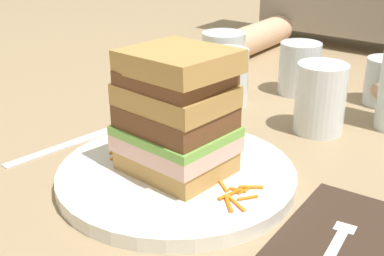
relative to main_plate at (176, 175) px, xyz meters
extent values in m
plane|color=#9E8460|center=(0.00, -0.01, -0.01)|extent=(3.00, 3.00, 0.00)
cylinder|color=white|center=(0.00, 0.00, 0.00)|extent=(0.27, 0.27, 0.02)
cube|color=tan|center=(0.00, 0.00, 0.02)|extent=(0.12, 0.10, 0.02)
cube|color=beige|center=(0.00, 0.00, 0.04)|extent=(0.12, 0.11, 0.02)
cube|color=#7AB74C|center=(0.00, 0.00, 0.06)|extent=(0.12, 0.11, 0.01)
cube|color=brown|center=(0.00, 0.00, 0.07)|extent=(0.12, 0.10, 0.02)
cube|color=tan|center=(0.00, 0.00, 0.10)|extent=(0.12, 0.10, 0.02)
cube|color=brown|center=(0.00, 0.00, 0.12)|extent=(0.11, 0.10, 0.02)
cube|color=tan|center=(0.01, 0.00, 0.13)|extent=(0.12, 0.11, 0.03)
cylinder|color=orange|center=(-0.10, 0.01, 0.01)|extent=(0.01, 0.03, 0.00)
cylinder|color=orange|center=(-0.06, 0.01, 0.01)|extent=(0.02, 0.02, 0.00)
cylinder|color=orange|center=(-0.08, -0.02, 0.01)|extent=(0.01, 0.03, 0.00)
cylinder|color=orange|center=(-0.07, 0.02, 0.01)|extent=(0.02, 0.02, 0.00)
cylinder|color=orange|center=(-0.10, 0.02, 0.01)|extent=(0.01, 0.03, 0.00)
cylinder|color=orange|center=(-0.09, 0.02, 0.01)|extent=(0.01, 0.02, 0.00)
cylinder|color=orange|center=(-0.10, 0.02, 0.01)|extent=(0.03, 0.01, 0.00)
cylinder|color=orange|center=(-0.08, -0.01, 0.01)|extent=(0.01, 0.02, 0.00)
cylinder|color=orange|center=(-0.09, 0.00, 0.01)|extent=(0.01, 0.03, 0.00)
cylinder|color=orange|center=(-0.08, -0.01, 0.01)|extent=(0.01, 0.03, 0.00)
cylinder|color=orange|center=(0.08, -0.01, 0.01)|extent=(0.01, 0.03, 0.00)
cylinder|color=orange|center=(0.09, -0.02, 0.01)|extent=(0.03, 0.02, 0.00)
cylinder|color=orange|center=(0.09, 0.00, 0.01)|extent=(0.01, 0.02, 0.00)
cylinder|color=orange|center=(0.08, 0.00, 0.01)|extent=(0.02, 0.01, 0.00)
cylinder|color=orange|center=(0.09, 0.01, 0.01)|extent=(0.02, 0.02, 0.00)
cylinder|color=orange|center=(0.09, -0.03, 0.01)|extent=(0.02, 0.02, 0.00)
cylinder|color=orange|center=(0.06, 0.00, 0.01)|extent=(0.02, 0.02, 0.00)
cylinder|color=orange|center=(0.10, 0.00, 0.01)|extent=(0.02, 0.02, 0.00)
cube|color=#38281E|center=(0.19, 0.02, -0.01)|extent=(0.11, 0.16, 0.00)
cube|color=silver|center=(0.19, 0.02, 0.00)|extent=(0.02, 0.02, 0.00)
cylinder|color=silver|center=(0.19, 0.05, 0.00)|extent=(0.01, 0.04, 0.00)
cylinder|color=silver|center=(0.19, 0.05, 0.00)|extent=(0.01, 0.04, 0.00)
cylinder|color=silver|center=(0.18, 0.05, 0.00)|extent=(0.01, 0.04, 0.00)
cylinder|color=silver|center=(0.18, 0.05, 0.00)|extent=(0.01, 0.04, 0.00)
cube|color=silver|center=(-0.18, -0.05, -0.01)|extent=(0.03, 0.10, 0.00)
cube|color=silver|center=(-0.17, 0.05, -0.01)|extent=(0.03, 0.11, 0.00)
cylinder|color=white|center=(0.07, 0.23, 0.04)|extent=(0.07, 0.07, 0.10)
cylinder|color=#E55638|center=(0.07, 0.23, 0.03)|extent=(0.06, 0.06, 0.08)
cylinder|color=silver|center=(-0.09, 0.25, 0.04)|extent=(0.06, 0.06, 0.09)
cylinder|color=silver|center=(-0.02, 0.36, 0.03)|extent=(0.07, 0.07, 0.08)
cylinder|color=silver|center=(-0.18, 0.36, 0.03)|extent=(0.08, 0.08, 0.08)
cylinder|color=#DBAD89|center=(-0.21, 0.52, 0.02)|extent=(0.06, 0.26, 0.06)
sphere|color=#DBAD89|center=(-0.21, 0.39, 0.02)|extent=(0.06, 0.06, 0.06)
camera|label=1|loc=(0.32, -0.41, 0.28)|focal=49.02mm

